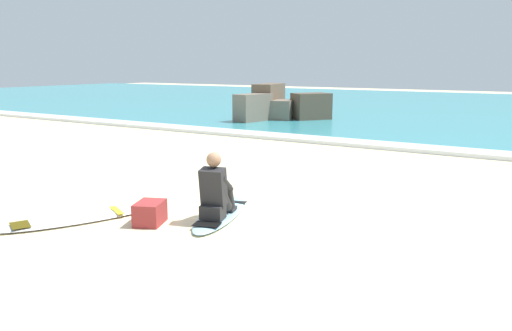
% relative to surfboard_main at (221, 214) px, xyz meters
% --- Properties ---
extents(ground_plane, '(80.00, 80.00, 0.00)m').
position_rel_surfboard_main_xyz_m(ground_plane, '(-0.26, 0.33, -0.04)').
color(ground_plane, beige).
extents(sea, '(80.00, 28.00, 0.10)m').
position_rel_surfboard_main_xyz_m(sea, '(-0.26, 21.19, 0.01)').
color(sea, teal).
rests_on(sea, ground).
extents(breaking_foam, '(80.00, 0.90, 0.11)m').
position_rel_surfboard_main_xyz_m(breaking_foam, '(-0.26, 7.49, 0.02)').
color(breaking_foam, white).
rests_on(breaking_foam, ground).
extents(surfboard_main, '(1.11, 2.08, 0.08)m').
position_rel_surfboard_main_xyz_m(surfboard_main, '(0.00, 0.00, 0.00)').
color(surfboard_main, '#9ED1E5').
rests_on(surfboard_main, ground).
extents(surfer_seated, '(0.50, 0.76, 0.95)m').
position_rel_surfboard_main_xyz_m(surfer_seated, '(0.09, -0.26, 0.40)').
color(surfer_seated, '#232326').
rests_on(surfer_seated, surfboard_main).
extents(surfboard_spare_near, '(1.46, 2.22, 0.08)m').
position_rel_surfboard_main_xyz_m(surfboard_spare_near, '(-1.65, -1.34, -0.00)').
color(surfboard_spare_near, silver).
rests_on(surfboard_spare_near, ground).
extents(rock_outcrop_distant, '(3.45, 3.38, 1.46)m').
position_rel_surfboard_main_xyz_m(rock_outcrop_distant, '(-5.60, 11.66, 0.52)').
color(rock_outcrop_distant, '#756656').
rests_on(rock_outcrop_distant, ground).
extents(beach_bag, '(0.52, 0.58, 0.32)m').
position_rel_surfboard_main_xyz_m(beach_bag, '(-0.64, -0.84, 0.12)').
color(beach_bag, maroon).
rests_on(beach_bag, ground).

